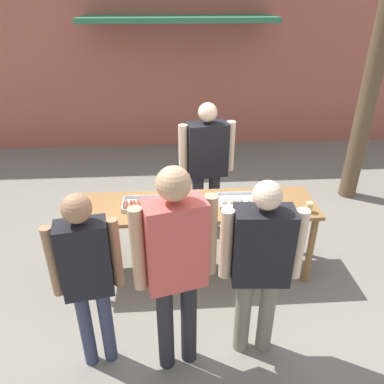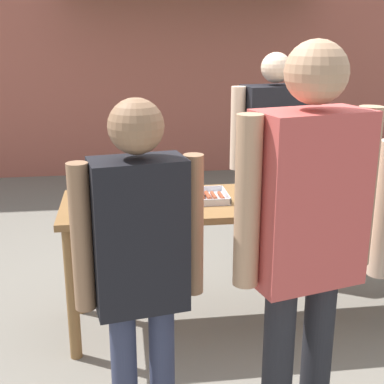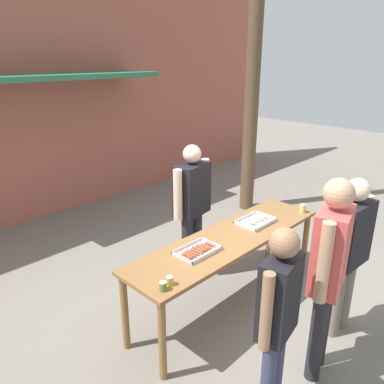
# 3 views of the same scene
# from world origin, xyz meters

# --- Properties ---
(ground_plane) EXTENTS (24.00, 24.00, 0.00)m
(ground_plane) POSITION_xyz_m (0.00, 0.00, 0.00)
(ground_plane) COLOR slate
(serving_table) EXTENTS (2.58, 0.67, 0.86)m
(serving_table) POSITION_xyz_m (0.00, 0.00, 0.76)
(serving_table) COLOR brown
(serving_table) RESTS_ON ground
(food_tray_sausages) EXTENTS (0.43, 0.29, 0.04)m
(food_tray_sausages) POSITION_xyz_m (-0.50, 0.02, 0.87)
(food_tray_sausages) COLOR silver
(food_tray_sausages) RESTS_ON serving_table
(food_tray_buns) EXTENTS (0.44, 0.31, 0.07)m
(food_tray_buns) POSITION_xyz_m (0.49, 0.02, 0.88)
(food_tray_buns) COLOR silver
(food_tray_buns) RESTS_ON serving_table
(condiment_jar_mustard) EXTENTS (0.06, 0.06, 0.08)m
(condiment_jar_mustard) POSITION_xyz_m (-1.16, -0.22, 0.90)
(condiment_jar_mustard) COLOR #567A38
(condiment_jar_mustard) RESTS_ON serving_table
(condiment_jar_ketchup) EXTENTS (0.06, 0.06, 0.08)m
(condiment_jar_ketchup) POSITION_xyz_m (-1.07, -0.20, 0.90)
(condiment_jar_ketchup) COLOR gold
(condiment_jar_ketchup) RESTS_ON serving_table
(person_server_behind_table) EXTENTS (0.68, 0.33, 1.70)m
(person_server_behind_table) POSITION_xyz_m (0.23, 0.80, 1.00)
(person_server_behind_table) COLOR #232328
(person_server_behind_table) RESTS_ON ground
(person_customer_holding_hotdog) EXTENTS (0.52, 0.26, 1.62)m
(person_customer_holding_hotdog) POSITION_xyz_m (-0.86, -1.12, 0.98)
(person_customer_holding_hotdog) COLOR #333851
(person_customer_holding_hotdog) RESTS_ON ground
(person_customer_waiting_in_line) EXTENTS (0.61, 0.34, 1.83)m
(person_customer_waiting_in_line) POSITION_xyz_m (-0.20, -1.18, 1.10)
(person_customer_waiting_in_line) COLOR #232328
(person_customer_waiting_in_line) RESTS_ON ground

